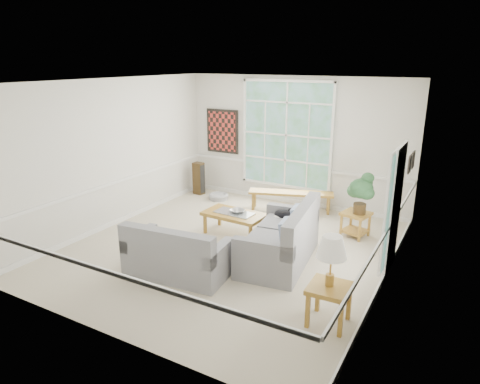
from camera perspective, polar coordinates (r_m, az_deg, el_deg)
name	(u,v)px	position (r m, az deg, el deg)	size (l,w,h in m)	color
floor	(230,248)	(7.99, -1.34, -7.51)	(5.50, 6.00, 0.01)	#B9AD96
ceiling	(229,81)	(7.26, -1.51, 14.55)	(5.50, 6.00, 0.02)	white
wall_back	(295,142)	(10.12, 7.30, 6.65)	(5.50, 0.02, 3.00)	silver
wall_front	(99,225)	(5.25, -18.34, -4.24)	(5.50, 0.02, 3.00)	silver
wall_left	(114,153)	(9.16, -16.46, 4.96)	(0.02, 6.00, 3.00)	silver
wall_right	(393,192)	(6.58, 19.70, -0.06)	(0.02, 6.00, 3.00)	silver
window_back	(286,135)	(10.13, 6.19, 7.56)	(2.30, 0.08, 2.40)	white
entry_door	(394,209)	(7.28, 19.87, -2.16)	(0.08, 0.90, 2.10)	white
door_sidelight	(387,215)	(6.66, 19.01, -2.95)	(0.08, 0.26, 1.90)	white
wall_art	(222,131)	(10.93, -2.38, 8.09)	(0.90, 0.06, 1.10)	maroon
wall_frame_near	(409,164)	(8.25, 21.63, 3.49)	(0.04, 0.26, 0.32)	black
wall_frame_far	(413,160)	(8.64, 22.02, 4.02)	(0.04, 0.26, 0.32)	black
loveseat_right	(279,233)	(7.34, 5.25, -5.48)	(0.98, 1.90, 1.03)	gray
loveseat_front	(178,249)	(6.98, -8.32, -7.52)	(1.63, 0.84, 0.88)	gray
coffee_table	(234,224)	(8.50, -0.79, -4.24)	(1.21, 0.66, 0.45)	olive
pewter_bowl	(237,211)	(8.41, -0.35, -2.53)	(0.34, 0.34, 0.08)	#96969B
window_bench	(291,201)	(9.88, 6.76, -1.25)	(1.92, 0.37, 0.45)	olive
end_table	(355,224)	(8.71, 15.11, -4.17)	(0.49, 0.49, 0.49)	olive
houseplant	(361,193)	(8.45, 15.81, -0.16)	(0.48, 0.48, 0.83)	#264F2C
side_table	(329,305)	(5.90, 11.76, -14.50)	(0.54, 0.54, 0.55)	olive
table_lamp	(331,261)	(5.62, 12.03, -9.00)	(0.40, 0.40, 0.69)	silver
pet_bed	(219,196)	(10.67, -2.88, -0.60)	(0.48, 0.48, 0.14)	gray
floor_speaker	(199,178)	(11.05, -5.53, 1.82)	(0.26, 0.20, 0.82)	#352510
cat	(284,214)	(7.94, 5.88, -2.95)	(0.38, 0.27, 0.18)	black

